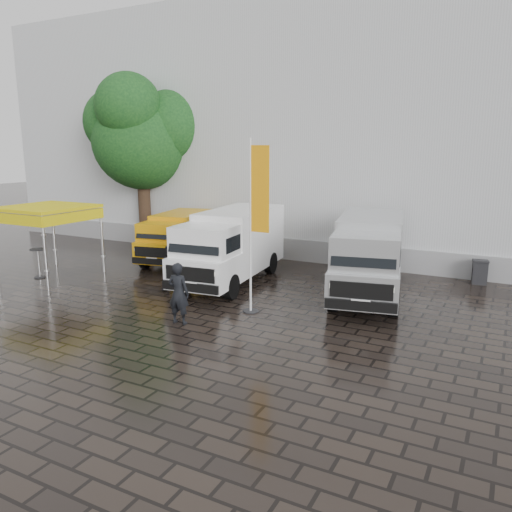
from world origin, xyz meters
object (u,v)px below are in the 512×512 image
(flagpole, at_px, (256,217))
(person_front, at_px, (179,293))
(cocktail_table, at_px, (39,263))
(canopy_tent, at_px, (46,211))
(person_tent, at_px, (172,268))
(van_white, at_px, (231,248))
(van_silver, at_px, (369,258))
(wheelie_bin, at_px, (480,272))
(van_yellow, at_px, (177,238))

(flagpole, distance_m, person_front, 3.27)
(flagpole, bearing_deg, cocktail_table, -179.06)
(flagpole, distance_m, cocktail_table, 10.03)
(canopy_tent, relative_size, person_tent, 1.77)
(van_white, xyz_separation_m, person_tent, (-1.21, -2.13, -0.50))
(van_white, distance_m, person_front, 4.87)
(van_silver, height_order, cocktail_table, van_silver)
(van_silver, bearing_deg, wheelie_bin, 35.01)
(flagpole, xyz_separation_m, cocktail_table, (-9.72, -0.16, -2.46))
(canopy_tent, height_order, cocktail_table, canopy_tent)
(van_silver, bearing_deg, person_tent, -168.19)
(van_yellow, height_order, wheelie_bin, van_yellow)
(van_white, height_order, cocktail_table, van_white)
(van_white, xyz_separation_m, person_front, (0.99, -4.75, -0.44))
(canopy_tent, xyz_separation_m, person_front, (8.01, -2.20, -1.73))
(flagpole, height_order, cocktail_table, flagpole)
(canopy_tent, bearing_deg, cocktail_table, -110.69)
(van_silver, relative_size, person_tent, 3.67)
(van_silver, distance_m, canopy_tent, 12.66)
(van_white, distance_m, wheelie_bin, 9.59)
(van_silver, height_order, canopy_tent, canopy_tent)
(van_white, relative_size, van_silver, 0.99)
(cocktail_table, bearing_deg, van_silver, 16.25)
(van_white, bearing_deg, wheelie_bin, 20.69)
(van_silver, height_order, wheelie_bin, van_silver)
(van_silver, xyz_separation_m, flagpole, (-2.63, -3.44, 1.67))
(van_yellow, relative_size, van_white, 0.75)
(van_silver, relative_size, flagpole, 1.18)
(wheelie_bin, bearing_deg, van_silver, -141.74)
(van_yellow, bearing_deg, person_tent, -66.95)
(van_yellow, distance_m, van_silver, 9.24)
(cocktail_table, height_order, person_tent, person_tent)
(canopy_tent, bearing_deg, van_white, 19.96)
(van_silver, distance_m, wheelie_bin, 5.02)
(van_silver, relative_size, canopy_tent, 2.08)
(van_yellow, distance_m, wheelie_bin, 12.77)
(cocktail_table, bearing_deg, person_front, -12.26)
(wheelie_bin, bearing_deg, canopy_tent, -164.88)
(canopy_tent, xyz_separation_m, cocktail_table, (-0.16, -0.43, -2.07))
(cocktail_table, bearing_deg, flagpole, 0.94)
(person_tent, bearing_deg, van_silver, 5.73)
(wheelie_bin, bearing_deg, person_tent, -155.34)
(flagpole, xyz_separation_m, person_front, (-1.56, -1.93, -2.12))
(wheelie_bin, xyz_separation_m, person_tent, (-9.78, -6.35, 0.40))
(canopy_tent, bearing_deg, person_tent, 4.06)
(canopy_tent, relative_size, person_front, 1.65)
(van_silver, relative_size, cocktail_table, 5.40)
(van_white, height_order, person_tent, van_white)
(van_yellow, xyz_separation_m, van_silver, (9.15, -1.28, 0.29))
(canopy_tent, xyz_separation_m, flagpole, (9.56, -0.27, 0.39))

